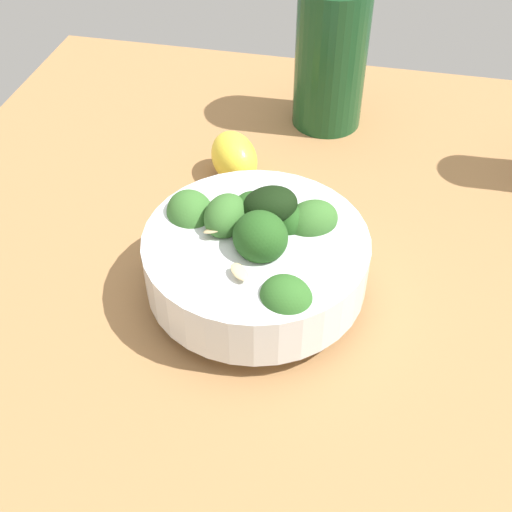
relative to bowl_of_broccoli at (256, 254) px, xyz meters
The scene contains 4 objects.
ground_plane 8.27cm from the bowl_of_broccoli, 84.63° to the left, with size 69.91×69.91×3.98cm, color #996D42.
bowl_of_broccoli is the anchor object (origin of this frame).
lemon_wedge 15.55cm from the bowl_of_broccoli, 110.26° to the left, with size 6.09×4.15×4.76cm, color yellow.
bottle_tall 27.08cm from the bowl_of_broccoli, 85.81° to the left, with size 7.36×7.36×16.37cm.
Camera 1 is at (7.35, -41.83, 39.06)cm, focal length 46.30 mm.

